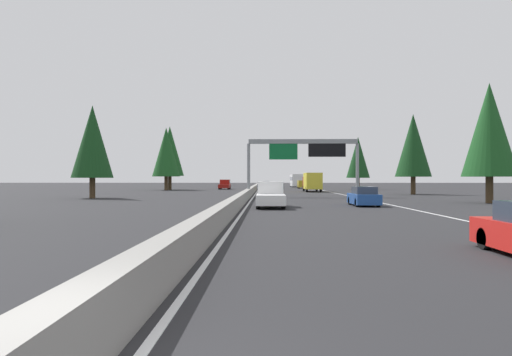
{
  "coord_description": "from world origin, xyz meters",
  "views": [
    {
      "loc": [
        -4.24,
        -1.73,
        2.09
      ],
      "look_at": [
        49.0,
        -0.54,
        2.13
      ],
      "focal_mm": 32.93,
      "sensor_mm": 36.0,
      "label": 1
    }
  ],
  "objects_px": {
    "conifer_right_far": "(358,157)",
    "sign_gantry_overhead": "(304,151)",
    "minivan_far_center": "(303,184)",
    "oncoming_near": "(225,184)",
    "pickup_distant_a": "(271,195)",
    "conifer_left_mid": "(166,152)",
    "conifer_left_near": "(92,142)",
    "box_truck_far_left": "(312,181)",
    "sedan_far_right": "(364,197)",
    "sedan_near_right": "(266,185)",
    "conifer_right_mid": "(413,146)",
    "conifer_right_near": "(489,130)",
    "conifer_left_far": "(170,151)",
    "bus_mid_center": "(296,180)"
  },
  "relations": [
    {
      "from": "pickup_distant_a",
      "to": "conifer_left_mid",
      "type": "distance_m",
      "value": 51.79
    },
    {
      "from": "sedan_far_right",
      "to": "sedan_near_right",
      "type": "xyz_separation_m",
      "value": [
        70.5,
        7.44,
        0.0
      ]
    },
    {
      "from": "conifer_right_mid",
      "to": "oncoming_near",
      "type": "bearing_deg",
      "value": 43.63
    },
    {
      "from": "box_truck_far_left",
      "to": "conifer_right_mid",
      "type": "bearing_deg",
      "value": -135.34
    },
    {
      "from": "sign_gantry_overhead",
      "to": "conifer_right_near",
      "type": "relative_size",
      "value": 1.24
    },
    {
      "from": "conifer_right_far",
      "to": "sign_gantry_overhead",
      "type": "bearing_deg",
      "value": 160.11
    },
    {
      "from": "pickup_distant_a",
      "to": "conifer_left_near",
      "type": "xyz_separation_m",
      "value": [
        14.82,
        18.6,
        5.03
      ]
    },
    {
      "from": "conifer_left_near",
      "to": "conifer_left_mid",
      "type": "relative_size",
      "value": 0.88
    },
    {
      "from": "box_truck_far_left",
      "to": "conifer_right_near",
      "type": "bearing_deg",
      "value": -161.0
    },
    {
      "from": "conifer_right_near",
      "to": "oncoming_near",
      "type": "bearing_deg",
      "value": 28.13
    },
    {
      "from": "box_truck_far_left",
      "to": "conifer_left_far",
      "type": "bearing_deg",
      "value": 64.54
    },
    {
      "from": "conifer_right_near",
      "to": "minivan_far_center",
      "type": "bearing_deg",
      "value": 11.15
    },
    {
      "from": "bus_mid_center",
      "to": "conifer_left_near",
      "type": "xyz_separation_m",
      "value": [
        -67.21,
        25.67,
        4.22
      ]
    },
    {
      "from": "pickup_distant_a",
      "to": "conifer_left_near",
      "type": "relative_size",
      "value": 0.57
    },
    {
      "from": "sign_gantry_overhead",
      "to": "conifer_right_mid",
      "type": "distance_m",
      "value": 17.25
    },
    {
      "from": "pickup_distant_a",
      "to": "conifer_left_near",
      "type": "bearing_deg",
      "value": 51.45
    },
    {
      "from": "box_truck_far_left",
      "to": "sedan_near_right",
      "type": "relative_size",
      "value": 1.93
    },
    {
      "from": "pickup_distant_a",
      "to": "sedan_far_right",
      "type": "height_order",
      "value": "pickup_distant_a"
    },
    {
      "from": "conifer_right_near",
      "to": "conifer_left_near",
      "type": "xyz_separation_m",
      "value": [
        8.82,
        37.17,
        -0.25
      ]
    },
    {
      "from": "conifer_right_near",
      "to": "box_truck_far_left",
      "type": "bearing_deg",
      "value": 19.0
    },
    {
      "from": "pickup_distant_a",
      "to": "conifer_left_mid",
      "type": "xyz_separation_m",
      "value": [
        48.22,
        17.99,
        5.82
      ]
    },
    {
      "from": "conifer_right_near",
      "to": "conifer_right_mid",
      "type": "bearing_deg",
      "value": -0.93
    },
    {
      "from": "oncoming_near",
      "to": "conifer_left_far",
      "type": "distance_m",
      "value": 12.4
    },
    {
      "from": "pickup_distant_a",
      "to": "oncoming_near",
      "type": "xyz_separation_m",
      "value": [
        56.36,
        8.35,
        0.0
      ]
    },
    {
      "from": "pickup_distant_a",
      "to": "oncoming_near",
      "type": "distance_m",
      "value": 56.97
    },
    {
      "from": "conifer_left_mid",
      "to": "conifer_right_far",
      "type": "bearing_deg",
      "value": -78.48
    },
    {
      "from": "sedan_far_right",
      "to": "conifer_left_mid",
      "type": "distance_m",
      "value": 53.05
    },
    {
      "from": "sedan_near_right",
      "to": "conifer_left_far",
      "type": "xyz_separation_m",
      "value": [
        -20.56,
        17.77,
        6.42
      ]
    },
    {
      "from": "pickup_distant_a",
      "to": "bus_mid_center",
      "type": "bearing_deg",
      "value": -4.93
    },
    {
      "from": "sedan_near_right",
      "to": "conifer_right_mid",
      "type": "height_order",
      "value": "conifer_right_mid"
    },
    {
      "from": "conifer_right_near",
      "to": "conifer_right_far",
      "type": "height_order",
      "value": "conifer_right_near"
    },
    {
      "from": "conifer_left_near",
      "to": "oncoming_near",
      "type": "bearing_deg",
      "value": -13.87
    },
    {
      "from": "conifer_left_near",
      "to": "sign_gantry_overhead",
      "type": "bearing_deg",
      "value": -79.15
    },
    {
      "from": "minivan_far_center",
      "to": "pickup_distant_a",
      "type": "bearing_deg",
      "value": 173.52
    },
    {
      "from": "sedan_far_right",
      "to": "conifer_left_mid",
      "type": "height_order",
      "value": "conifer_left_mid"
    },
    {
      "from": "box_truck_far_left",
      "to": "sedan_far_right",
      "type": "xyz_separation_m",
      "value": [
        -38.05,
        -0.24,
        -0.93
      ]
    },
    {
      "from": "box_truck_far_left",
      "to": "sedan_far_right",
      "type": "bearing_deg",
      "value": -179.63
    },
    {
      "from": "pickup_distant_a",
      "to": "sedan_far_right",
      "type": "distance_m",
      "value": 7.38
    },
    {
      "from": "conifer_left_far",
      "to": "conifer_right_mid",
      "type": "bearing_deg",
      "value": -123.04
    },
    {
      "from": "pickup_distant_a",
      "to": "conifer_right_far",
      "type": "bearing_deg",
      "value": -17.17
    },
    {
      "from": "pickup_distant_a",
      "to": "box_truck_far_left",
      "type": "distance_m",
      "value": 40.52
    },
    {
      "from": "minivan_far_center",
      "to": "oncoming_near",
      "type": "height_order",
      "value": "oncoming_near"
    },
    {
      "from": "box_truck_far_left",
      "to": "sedan_far_right",
      "type": "distance_m",
      "value": 38.06
    },
    {
      "from": "conifer_left_mid",
      "to": "bus_mid_center",
      "type": "bearing_deg",
      "value": -36.54
    },
    {
      "from": "sign_gantry_overhead",
      "to": "sedan_far_right",
      "type": "height_order",
      "value": "sign_gantry_overhead"
    },
    {
      "from": "sign_gantry_overhead",
      "to": "sedan_near_right",
      "type": "height_order",
      "value": "sign_gantry_overhead"
    },
    {
      "from": "minivan_far_center",
      "to": "conifer_left_far",
      "type": "bearing_deg",
      "value": 114.93
    },
    {
      "from": "sedan_far_right",
      "to": "conifer_right_mid",
      "type": "distance_m",
      "value": 29.0
    },
    {
      "from": "pickup_distant_a",
      "to": "bus_mid_center",
      "type": "xyz_separation_m",
      "value": [
        82.03,
        -7.07,
        0.8
      ]
    },
    {
      "from": "conifer_right_far",
      "to": "conifer_right_mid",
      "type": "bearing_deg",
      "value": -176.25
    }
  ]
}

